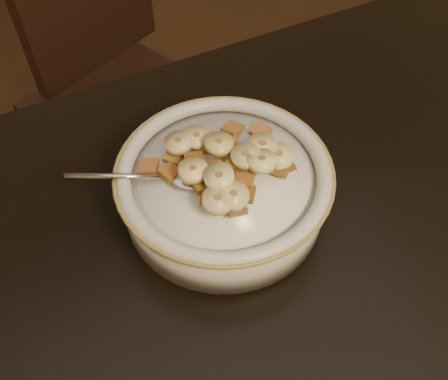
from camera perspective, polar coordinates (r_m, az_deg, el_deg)
name	(u,v)px	position (r m, az deg, el deg)	size (l,w,h in m)	color
table	(438,275)	(0.60, 23.23, -8.89)	(1.40, 0.90, 0.04)	black
chair	(120,91)	(1.26, -11.81, 11.04)	(0.37, 0.37, 0.84)	black
cereal_bowl	(224,192)	(0.56, 0.00, -0.18)	(0.23, 0.23, 0.05)	#B2A794
milk	(224,176)	(0.54, 0.00, 1.60)	(0.19, 0.19, 0.00)	white
spoon	(190,177)	(0.53, -3.86, 1.53)	(0.04, 0.05, 0.01)	#A9ABAD
cereal_square_0	(261,131)	(0.58, 4.20, 6.74)	(0.02, 0.02, 0.01)	#975B2B
cereal_square_1	(280,168)	(0.54, 6.46, 2.52)	(0.02, 0.02, 0.01)	brown
cereal_square_2	(237,162)	(0.52, 1.47, 3.17)	(0.02, 0.02, 0.01)	brown
cereal_square_3	(170,172)	(0.53, -6.20, 2.05)	(0.02, 0.02, 0.01)	#985020
cereal_square_4	(202,184)	(0.51, -2.50, 0.68)	(0.02, 0.02, 0.01)	#945F24
cereal_square_5	(284,165)	(0.55, 6.90, 2.86)	(0.02, 0.02, 0.01)	brown
cereal_square_6	(194,159)	(0.53, -3.42, 3.54)	(0.02, 0.02, 0.01)	brown
cereal_square_7	(148,167)	(0.54, -8.64, 2.65)	(0.02, 0.02, 0.01)	brown
cereal_square_8	(175,156)	(0.55, -5.66, 3.87)	(0.02, 0.02, 0.01)	olive
cereal_square_9	(233,128)	(0.58, 1.00, 7.04)	(0.02, 0.02, 0.01)	brown
cereal_square_10	(245,194)	(0.51, 2.39, -0.45)	(0.02, 0.02, 0.01)	brown
cereal_square_11	(220,182)	(0.51, -0.45, 0.96)	(0.02, 0.02, 0.01)	brown
cereal_square_12	(201,136)	(0.56, -2.63, 6.14)	(0.02, 0.02, 0.01)	#965A20
cereal_square_13	(214,147)	(0.54, -1.14, 4.90)	(0.02, 0.02, 0.01)	brown
cereal_square_14	(217,169)	(0.52, -0.86, 2.42)	(0.02, 0.02, 0.01)	brown
cereal_square_15	(244,180)	(0.51, 2.29, 1.18)	(0.02, 0.02, 0.01)	#9B5B29
cereal_square_16	(230,146)	(0.54, 0.70, 5.04)	(0.02, 0.02, 0.01)	brown
cereal_square_17	(257,151)	(0.54, 3.84, 4.51)	(0.02, 0.02, 0.01)	brown
cereal_square_18	(235,207)	(0.50, 1.31, -1.96)	(0.02, 0.02, 0.01)	brown
cereal_square_19	(211,198)	(0.50, -1.54, -0.95)	(0.02, 0.02, 0.01)	brown
banana_slice_0	(219,144)	(0.53, -0.58, 5.28)	(0.03, 0.03, 0.01)	#D4C667
banana_slice_1	(234,196)	(0.49, 1.11, -0.68)	(0.03, 0.03, 0.01)	beige
banana_slice_2	(263,146)	(0.53, 4.42, 5.06)	(0.03, 0.03, 0.01)	#CDC278
banana_slice_3	(245,156)	(0.52, 2.47, 3.87)	(0.03, 0.03, 0.01)	tan
banana_slice_4	(179,143)	(0.54, -5.20, 5.41)	(0.03, 0.03, 0.01)	tan
banana_slice_5	(218,200)	(0.48, -0.72, -1.17)	(0.03, 0.03, 0.01)	#D7CA7C
banana_slice_6	(196,138)	(0.55, -3.16, 6.01)	(0.03, 0.03, 0.01)	#F8D27D
banana_slice_7	(279,156)	(0.53, 6.33, 3.85)	(0.03, 0.03, 0.01)	#CEC285
banana_slice_8	(262,161)	(0.51, 4.33, 3.32)	(0.03, 0.03, 0.01)	#EDDF84
banana_slice_9	(193,171)	(0.51, -3.55, 2.22)	(0.03, 0.03, 0.01)	#FBDA8B
banana_slice_10	(219,178)	(0.50, -0.55, 1.41)	(0.03, 0.03, 0.01)	#EEE59A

